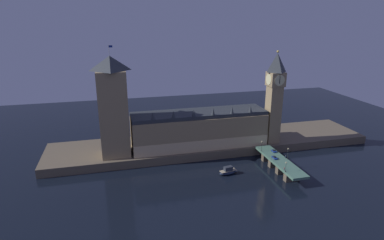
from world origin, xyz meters
The scene contains 14 objects.
ground_plane centered at (0.00, 0.00, 0.00)m, with size 400.00×400.00×0.00m, color black.
embankment centered at (0.00, 39.00, 2.73)m, with size 220.00×42.00×5.46m.
parliament_hall centered at (-11.01, 31.73, 17.04)m, with size 88.02×22.82×27.88m.
clock_tower centered at (38.67, 25.69, 38.08)m, with size 10.39×10.50×61.83m.
victoria_tower centered at (-64.92, 29.92, 36.02)m, with size 17.18×17.18×66.83m.
bridge centered at (28.59, -5.00, 4.27)m, with size 10.06×46.00×6.46m.
car_northbound_lead centered at (26.38, -2.54, 7.10)m, with size 1.98×4.44×1.36m.
car_southbound_trail centered at (30.80, 6.71, 7.09)m, with size 2.12×3.82×1.35m.
pedestrian_near_rail centered at (24.16, -17.82, 7.43)m, with size 0.38×0.38×1.81m.
pedestrian_mid_walk centered at (33.01, -3.56, 7.38)m, with size 0.38×0.38×1.74m.
street_lamp_near centered at (23.76, -19.72, 10.16)m, with size 1.34×0.60×5.91m.
street_lamp_mid centered at (33.41, -5.00, 10.86)m, with size 1.34×0.60×7.03m.
street_lamp_far centered at (23.76, 9.72, 10.69)m, with size 1.34×0.60×6.76m.
boat_upstream centered at (-3.01, -2.83, 1.76)m, with size 11.78×6.09×4.83m.
Camera 1 is at (-64.81, -160.60, 86.32)m, focal length 30.00 mm.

